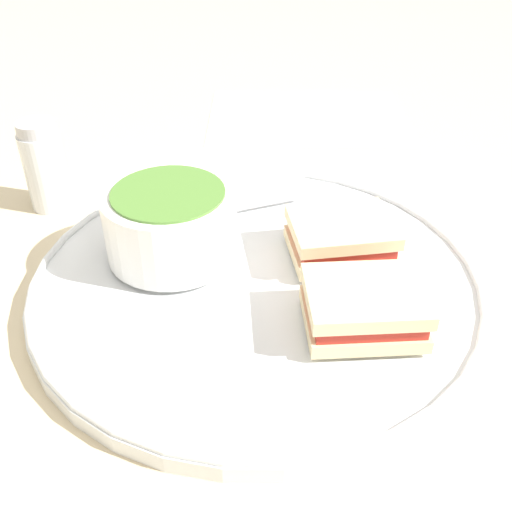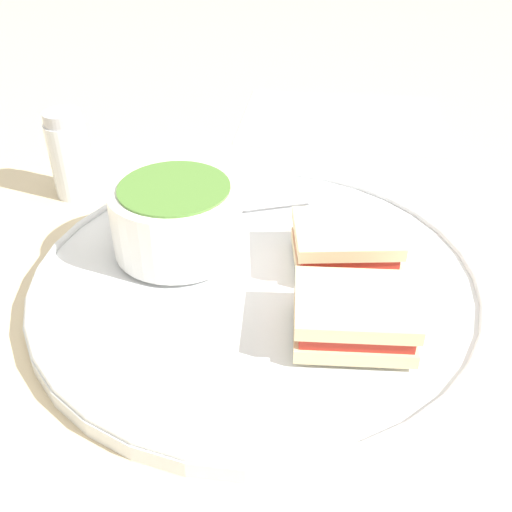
{
  "view_description": "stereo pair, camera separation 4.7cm",
  "coord_description": "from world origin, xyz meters",
  "px_view_note": "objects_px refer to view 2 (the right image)",
  "views": [
    {
      "loc": [
        0.37,
        0.11,
        0.31
      ],
      "look_at": [
        0.0,
        0.0,
        0.03
      ],
      "focal_mm": 42.0,
      "sensor_mm": 36.0,
      "label": 1
    },
    {
      "loc": [
        0.35,
        0.16,
        0.31
      ],
      "look_at": [
        0.0,
        0.0,
        0.03
      ],
      "focal_mm": 42.0,
      "sensor_mm": 36.0,
      "label": 2
    }
  ],
  "objects_px": {
    "sandwich_half_near": "(354,315)",
    "salt_shaker": "(69,155)",
    "spoon": "(213,210)",
    "sandwich_half_far": "(345,243)",
    "soup_bowl": "(177,217)"
  },
  "relations": [
    {
      "from": "spoon",
      "to": "sandwich_half_near",
      "type": "height_order",
      "value": "sandwich_half_near"
    },
    {
      "from": "soup_bowl",
      "to": "sandwich_half_far",
      "type": "bearing_deg",
      "value": 106.67
    },
    {
      "from": "spoon",
      "to": "sandwich_half_far",
      "type": "xyz_separation_m",
      "value": [
        0.02,
        0.13,
        0.01
      ]
    },
    {
      "from": "soup_bowl",
      "to": "sandwich_half_near",
      "type": "xyz_separation_m",
      "value": [
        0.04,
        0.17,
        -0.01
      ]
    },
    {
      "from": "spoon",
      "to": "sandwich_half_near",
      "type": "distance_m",
      "value": 0.19
    },
    {
      "from": "spoon",
      "to": "sandwich_half_near",
      "type": "relative_size",
      "value": 1.08
    },
    {
      "from": "soup_bowl",
      "to": "sandwich_half_near",
      "type": "height_order",
      "value": "soup_bowl"
    },
    {
      "from": "sandwich_half_far",
      "to": "sandwich_half_near",
      "type": "bearing_deg",
      "value": 21.31
    },
    {
      "from": "sandwich_half_near",
      "to": "salt_shaker",
      "type": "relative_size",
      "value": 1.14
    },
    {
      "from": "salt_shaker",
      "to": "spoon",
      "type": "bearing_deg",
      "value": 89.19
    },
    {
      "from": "sandwich_half_near",
      "to": "sandwich_half_far",
      "type": "bearing_deg",
      "value": -158.69
    },
    {
      "from": "spoon",
      "to": "sandwich_half_far",
      "type": "bearing_deg",
      "value": 133.88
    },
    {
      "from": "sandwich_half_near",
      "to": "sandwich_half_far",
      "type": "xyz_separation_m",
      "value": [
        -0.08,
        -0.03,
        0.0
      ]
    },
    {
      "from": "spoon",
      "to": "sandwich_half_far",
      "type": "relative_size",
      "value": 1.05
    },
    {
      "from": "sandwich_half_far",
      "to": "salt_shaker",
      "type": "xyz_separation_m",
      "value": [
        -0.02,
        -0.29,
        0.01
      ]
    }
  ]
}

